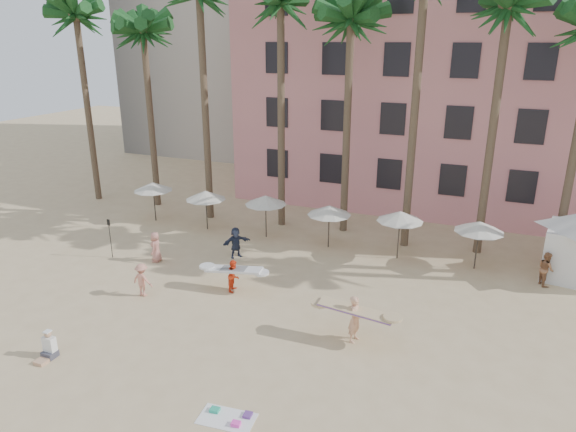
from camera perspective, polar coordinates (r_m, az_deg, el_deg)
The scene contains 10 objects.
ground at distance 19.32m, azimuth -4.66°, elevation -17.16°, with size 120.00×120.00×0.00m, color #D1B789.
pink_hotel at distance 39.93m, azimuth 22.45°, elevation 12.82°, with size 35.00×14.00×16.00m, color pink.
palm_row at distance 29.61m, azimuth 9.80°, elevation 21.87°, with size 44.40×5.40×16.30m.
umbrella_row at distance 29.65m, azimuth 0.93°, elevation 1.27°, with size 22.50×2.70×2.73m.
beach_towel at distance 17.59m, azimuth -6.62°, elevation -21.37°, with size 1.89×1.17×0.14m.
carrier_yellow at distance 20.70m, azimuth 7.48°, elevation -11.03°, with size 2.93×0.79×1.95m.
carrier_white at distance 24.61m, azimuth -6.03°, elevation -6.43°, with size 2.80×1.11×1.55m.
beachgoers at distance 26.31m, azimuth -2.44°, elevation -4.60°, with size 20.04×9.19×1.73m.
paddle at distance 29.46m, azimuth -19.19°, elevation -1.85°, with size 0.18×0.04×2.23m.
seated_man at distance 21.86m, azimuth -25.08°, elevation -13.22°, with size 0.49×0.85×1.10m.
Camera 1 is at (7.29, -13.78, 11.41)m, focal length 32.00 mm.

